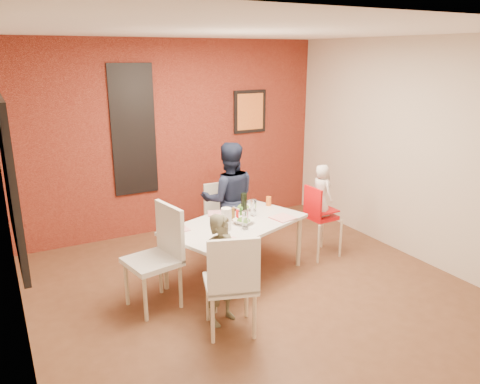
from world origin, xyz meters
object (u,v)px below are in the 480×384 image
chair_near (232,280)px  chair_left (160,251)px  child_far (229,199)px  chair_far (221,212)px  wine_bottle (244,204)px  dining_table (236,228)px  paper_towel_roll (226,219)px  high_chair (319,215)px  child_near (222,270)px  toddler (322,190)px

chair_near → chair_left: bearing=-47.9°
child_far → chair_far: bearing=-73.5°
wine_bottle → child_far: bearing=86.2°
dining_table → paper_towel_roll: paper_towel_roll is taller
chair_left → high_chair: (2.15, 0.20, -0.03)m
chair_left → chair_far: bearing=119.9°
child_far → paper_towel_roll: 0.89m
chair_far → child_near: 1.83m
child_near → paper_towel_roll: (0.36, 0.63, 0.24)m
chair_near → high_chair: chair_near is taller
high_chair → paper_towel_roll: size_ratio=3.76×
chair_far → child_far: size_ratio=0.59×
child_far → paper_towel_roll: bearing=79.0°
high_chair → child_near: (-1.75, -0.80, -0.01)m
chair_far → child_far: child_far is taller
toddler → chair_near: bearing=117.9°
toddler → wine_bottle: bearing=79.0°
dining_table → chair_far: bearing=74.3°
chair_far → chair_left: (-1.20, -1.04, 0.10)m
wine_bottle → paper_towel_roll: 0.51m
chair_left → toddler: 2.20m
dining_table → child_far: 0.69m
chair_near → high_chair: size_ratio=1.08×
chair_left → child_far: (1.19, 0.80, 0.14)m
dining_table → wine_bottle: 0.34m
chair_left → toddler: (2.17, 0.20, 0.28)m
toddler → child_near: bearing=112.1°
dining_table → chair_far: size_ratio=2.09×
chair_left → child_near: 0.73m
high_chair → paper_towel_roll: 1.41m
chair_far → toddler: (0.98, -0.84, 0.39)m
paper_towel_roll → wine_bottle: bearing=39.4°
child_far → dining_table: bearing=87.1°
child_far → child_near: bearing=78.6°
chair_left → wine_bottle: 1.23m
chair_near → chair_left: size_ratio=0.95×
high_chair → chair_far: bearing=46.2°
chair_far → high_chair: bearing=-37.4°
wine_bottle → high_chair: bearing=-9.0°
chair_left → child_near: (0.41, -0.60, -0.04)m
high_chair → paper_towel_roll: bearing=94.8°
chair_near → child_near: 0.25m
child_near → toddler: size_ratio=1.68×
chair_far → wine_bottle: 0.76m
child_near → wine_bottle: size_ratio=4.08×
chair_near → child_far: child_far is taller
chair_near → chair_left: 0.93m
toddler → wine_bottle: (-1.01, 0.15, -0.07)m
chair_near → child_far: 1.85m
chair_far → high_chair: size_ratio=0.94×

